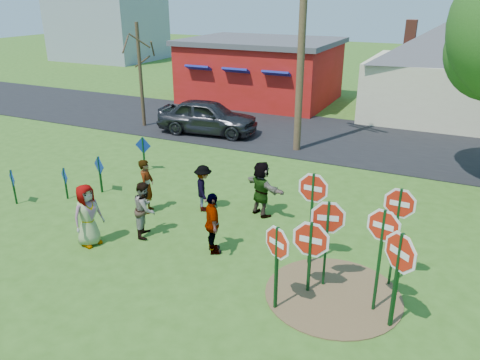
# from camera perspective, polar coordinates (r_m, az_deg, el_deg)

# --- Properties ---
(ground) EXTENTS (120.00, 120.00, 0.00)m
(ground) POSITION_cam_1_polar(r_m,az_deg,el_deg) (13.83, -6.01, -6.86)
(ground) COLOR #365F1B
(ground) RESTS_ON ground
(road) EXTENTS (120.00, 7.50, 0.04)m
(road) POSITION_cam_1_polar(r_m,az_deg,el_deg) (23.65, 8.60, 5.44)
(road) COLOR black
(road) RESTS_ON ground
(dirt_patch) EXTENTS (3.20, 3.20, 0.03)m
(dirt_patch) POSITION_cam_1_polar(r_m,az_deg,el_deg) (11.55, 11.26, -13.51)
(dirt_patch) COLOR brown
(dirt_patch) RESTS_ON ground
(red_building) EXTENTS (9.40, 7.69, 3.90)m
(red_building) POSITION_cam_1_polar(r_m,az_deg,el_deg) (31.04, 2.57, 13.26)
(red_building) COLOR #A01710
(red_building) RESTS_ON ground
(cream_house) EXTENTS (9.40, 9.40, 6.50)m
(cream_house) POSITION_cam_1_polar(r_m,az_deg,el_deg) (28.52, 23.93, 12.64)
(cream_house) COLOR beige
(cream_house) RESTS_ON ground
(distant_building) EXTENTS (10.00, 8.00, 8.00)m
(distant_building) POSITION_cam_1_polar(r_m,az_deg,el_deg) (53.08, -15.86, 18.31)
(distant_building) COLOR #8C939E
(distant_building) RESTS_ON ground
(stop_sign_a) EXTENTS (0.91, 0.48, 2.19)m
(stop_sign_a) POSITION_cam_1_polar(r_m,az_deg,el_deg) (10.14, 4.54, -8.54)
(stop_sign_a) COLOR #103B17
(stop_sign_a) RESTS_ON ground
(stop_sign_b) EXTENTS (1.05, 0.07, 2.67)m
(stop_sign_b) POSITION_cam_1_polar(r_m,az_deg,el_deg) (11.73, 8.85, -1.98)
(stop_sign_b) COLOR #103B17
(stop_sign_b) RESTS_ON ground
(stop_sign_c) EXTENTS (0.98, 0.24, 2.62)m
(stop_sign_c) POSITION_cam_1_polar(r_m,az_deg,el_deg) (10.33, 16.94, -6.74)
(stop_sign_c) COLOR #103B17
(stop_sign_c) RESTS_ON ground
(stop_sign_d) EXTENTS (0.99, 0.08, 2.67)m
(stop_sign_d) POSITION_cam_1_polar(r_m,az_deg,el_deg) (11.32, 18.76, -3.82)
(stop_sign_d) COLOR #103B17
(stop_sign_d) RESTS_ON ground
(stop_sign_e) EXTENTS (1.20, 0.08, 1.99)m
(stop_sign_e) POSITION_cam_1_polar(r_m,az_deg,el_deg) (10.91, 8.61, -7.69)
(stop_sign_e) COLOR #103B17
(stop_sign_e) RESTS_ON ground
(stop_sign_f) EXTENTS (0.93, 0.76, 2.40)m
(stop_sign_f) POSITION_cam_1_polar(r_m,az_deg,el_deg) (10.02, 18.86, -9.08)
(stop_sign_f) COLOR #103B17
(stop_sign_f) RESTS_ON ground
(stop_sign_g) EXTENTS (1.07, 0.29, 2.37)m
(stop_sign_g) POSITION_cam_1_polar(r_m,az_deg,el_deg) (11.04, 10.61, -5.45)
(stop_sign_g) COLOR #103B17
(stop_sign_g) RESTS_ON ground
(blue_diamond_a) EXTENTS (0.56, 0.28, 1.23)m
(blue_diamond_a) POSITION_cam_1_polar(r_m,az_deg,el_deg) (17.22, -25.96, -0.31)
(blue_diamond_a) COLOR #103B17
(blue_diamond_a) RESTS_ON ground
(blue_diamond_b) EXTENTS (0.56, 0.30, 1.14)m
(blue_diamond_b) POSITION_cam_1_polar(r_m,az_deg,el_deg) (16.98, -20.56, 0.02)
(blue_diamond_b) COLOR #103B17
(blue_diamond_b) RESTS_ON ground
(blue_diamond_c) EXTENTS (0.64, 0.28, 1.36)m
(blue_diamond_c) POSITION_cam_1_polar(r_m,az_deg,el_deg) (17.09, -16.74, 1.16)
(blue_diamond_c) COLOR #103B17
(blue_diamond_c) RESTS_ON ground
(blue_diamond_d) EXTENTS (0.69, 0.09, 1.40)m
(blue_diamond_d) POSITION_cam_1_polar(r_m,az_deg,el_deg) (18.79, -11.69, 3.61)
(blue_diamond_d) COLOR #103B17
(blue_diamond_d) RESTS_ON ground
(person_a) EXTENTS (0.76, 0.99, 1.81)m
(person_a) POSITION_cam_1_polar(r_m,az_deg,el_deg) (13.62, -18.08, -4.10)
(person_a) COLOR #4E4D9B
(person_a) RESTS_ON ground
(person_b) EXTENTS (0.60, 0.74, 1.77)m
(person_b) POSITION_cam_1_polar(r_m,az_deg,el_deg) (15.21, -11.30, -0.72)
(person_b) COLOR teal
(person_b) RESTS_ON ground
(person_c) EXTENTS (0.90, 0.99, 1.66)m
(person_c) POSITION_cam_1_polar(r_m,az_deg,el_deg) (13.76, -11.50, -3.49)
(person_c) COLOR brown
(person_c) RESTS_ON ground
(person_d) EXTENTS (1.03, 1.15, 1.54)m
(person_d) POSITION_cam_1_polar(r_m,az_deg,el_deg) (15.08, -4.49, -1.01)
(person_d) COLOR #313136
(person_d) RESTS_ON ground
(person_e) EXTENTS (0.97, 1.07, 1.75)m
(person_e) POSITION_cam_1_polar(r_m,az_deg,el_deg) (12.59, -3.36, -5.33)
(person_e) COLOR #492C59
(person_e) RESTS_ON ground
(person_f) EXTENTS (1.73, 1.24, 1.80)m
(person_f) POSITION_cam_1_polar(r_m,az_deg,el_deg) (14.68, 2.63, -1.07)
(person_f) COLOR #1E482F
(person_f) RESTS_ON ground
(suv) EXTENTS (5.17, 2.57, 1.69)m
(suv) POSITION_cam_1_polar(r_m,az_deg,el_deg) (23.50, -3.97, 7.72)
(suv) COLOR #2C2C30
(suv) RESTS_ON road
(utility_pole) EXTENTS (2.34, 1.15, 10.24)m
(utility_pole) POSITION_cam_1_polar(r_m,az_deg,el_deg) (20.30, 7.62, 18.23)
(utility_pole) COLOR #4C3823
(utility_pole) RESTS_ON ground
(bare_tree_west) EXTENTS (1.80, 1.80, 5.28)m
(bare_tree_west) POSITION_cam_1_polar(r_m,az_deg,el_deg) (24.92, -12.17, 14.04)
(bare_tree_west) COLOR #382819
(bare_tree_west) RESTS_ON ground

